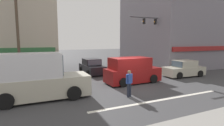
{
  "coord_description": "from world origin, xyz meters",
  "views": [
    {
      "loc": [
        -6.76,
        -11.31,
        3.43
      ],
      "look_at": [
        -0.69,
        2.0,
        1.6
      ],
      "focal_mm": 28.0,
      "sensor_mm": 36.0,
      "label": 1
    }
  ],
  "objects_px": {
    "utility_pole_near_left": "(17,27)",
    "van_crossing_leftbound": "(132,71)",
    "box_truck_crossing_center": "(37,79)",
    "sedan_waiting_far": "(184,69)",
    "sedan_crossing_rightbound": "(92,67)",
    "pedestrian_mid_crossing": "(129,82)",
    "traffic_light_mast": "(160,35)"
  },
  "relations": [
    {
      "from": "traffic_light_mast",
      "to": "sedan_crossing_rightbound",
      "type": "bearing_deg",
      "value": 166.85
    },
    {
      "from": "traffic_light_mast",
      "to": "sedan_crossing_rightbound",
      "type": "xyz_separation_m",
      "value": [
        -7.51,
        1.76,
        -3.46
      ]
    },
    {
      "from": "sedan_crossing_rightbound",
      "to": "pedestrian_mid_crossing",
      "type": "distance_m",
      "value": 8.5
    },
    {
      "from": "traffic_light_mast",
      "to": "utility_pole_near_left",
      "type": "bearing_deg",
      "value": 178.54
    },
    {
      "from": "sedan_crossing_rightbound",
      "to": "sedan_waiting_far",
      "type": "distance_m",
      "value": 9.3
    },
    {
      "from": "utility_pole_near_left",
      "to": "van_crossing_leftbound",
      "type": "xyz_separation_m",
      "value": [
        8.4,
        -3.95,
        -3.53
      ]
    },
    {
      "from": "traffic_light_mast",
      "to": "pedestrian_mid_crossing",
      "type": "height_order",
      "value": "traffic_light_mast"
    },
    {
      "from": "sedan_waiting_far",
      "to": "box_truck_crossing_center",
      "type": "relative_size",
      "value": 0.74
    },
    {
      "from": "box_truck_crossing_center",
      "to": "sedan_crossing_rightbound",
      "type": "bearing_deg",
      "value": 50.34
    },
    {
      "from": "van_crossing_leftbound",
      "to": "sedan_waiting_far",
      "type": "bearing_deg",
      "value": 1.92
    },
    {
      "from": "van_crossing_leftbound",
      "to": "sedan_waiting_far",
      "type": "relative_size",
      "value": 1.12
    },
    {
      "from": "utility_pole_near_left",
      "to": "van_crossing_leftbound",
      "type": "distance_m",
      "value": 9.93
    },
    {
      "from": "van_crossing_leftbound",
      "to": "box_truck_crossing_center",
      "type": "relative_size",
      "value": 0.83
    },
    {
      "from": "van_crossing_leftbound",
      "to": "box_truck_crossing_center",
      "type": "xyz_separation_m",
      "value": [
        -7.23,
        -1.3,
        0.25
      ]
    },
    {
      "from": "sedan_crossing_rightbound",
      "to": "sedan_waiting_far",
      "type": "bearing_deg",
      "value": -33.58
    },
    {
      "from": "utility_pole_near_left",
      "to": "sedan_waiting_far",
      "type": "height_order",
      "value": "utility_pole_near_left"
    },
    {
      "from": "sedan_crossing_rightbound",
      "to": "box_truck_crossing_center",
      "type": "relative_size",
      "value": 0.74
    },
    {
      "from": "sedan_crossing_rightbound",
      "to": "pedestrian_mid_crossing",
      "type": "xyz_separation_m",
      "value": [
        -0.35,
        -8.49,
        0.24
      ]
    },
    {
      "from": "sedan_crossing_rightbound",
      "to": "van_crossing_leftbound",
      "type": "distance_m",
      "value": 5.62
    },
    {
      "from": "pedestrian_mid_crossing",
      "to": "sedan_waiting_far",
      "type": "bearing_deg",
      "value": 22.44
    },
    {
      "from": "traffic_light_mast",
      "to": "van_crossing_leftbound",
      "type": "relative_size",
      "value": 1.33
    },
    {
      "from": "utility_pole_near_left",
      "to": "traffic_light_mast",
      "type": "xyz_separation_m",
      "value": [
        14.19,
        -0.36,
        -0.36
      ]
    },
    {
      "from": "traffic_light_mast",
      "to": "box_truck_crossing_center",
      "type": "height_order",
      "value": "traffic_light_mast"
    },
    {
      "from": "sedan_crossing_rightbound",
      "to": "pedestrian_mid_crossing",
      "type": "relative_size",
      "value": 2.48
    },
    {
      "from": "utility_pole_near_left",
      "to": "pedestrian_mid_crossing",
      "type": "xyz_separation_m",
      "value": [
        6.32,
        -7.09,
        -3.59
      ]
    },
    {
      "from": "sedan_crossing_rightbound",
      "to": "sedan_waiting_far",
      "type": "xyz_separation_m",
      "value": [
        7.75,
        -5.14,
        0.0
      ]
    },
    {
      "from": "utility_pole_near_left",
      "to": "sedan_waiting_far",
      "type": "xyz_separation_m",
      "value": [
        14.42,
        -3.75,
        -3.83
      ]
    },
    {
      "from": "van_crossing_leftbound",
      "to": "sedan_crossing_rightbound",
      "type": "bearing_deg",
      "value": 107.85
    },
    {
      "from": "sedan_crossing_rightbound",
      "to": "traffic_light_mast",
      "type": "bearing_deg",
      "value": -13.15
    },
    {
      "from": "sedan_crossing_rightbound",
      "to": "van_crossing_leftbound",
      "type": "bearing_deg",
      "value": -72.15
    },
    {
      "from": "box_truck_crossing_center",
      "to": "van_crossing_leftbound",
      "type": "bearing_deg",
      "value": 10.18
    },
    {
      "from": "sedan_waiting_far",
      "to": "sedan_crossing_rightbound",
      "type": "bearing_deg",
      "value": 146.42
    }
  ]
}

